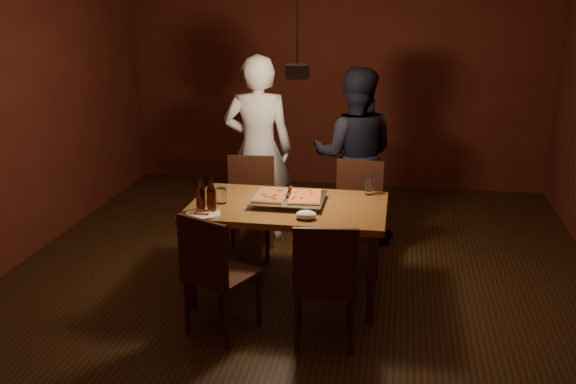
% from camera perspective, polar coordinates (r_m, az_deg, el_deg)
% --- Properties ---
extents(room_shell, '(6.00, 6.00, 6.00)m').
position_cam_1_polar(room_shell, '(4.85, 0.79, 6.57)').
color(room_shell, '#371F0F').
rests_on(room_shell, ground).
extents(dining_table, '(1.50, 0.90, 0.75)m').
position_cam_1_polar(dining_table, '(4.94, 0.00, -1.92)').
color(dining_table, brown).
rests_on(dining_table, floor).
extents(chair_far_left, '(0.46, 0.46, 0.49)m').
position_cam_1_polar(chair_far_left, '(5.79, -3.39, -0.45)').
color(chair_far_left, '#38190F').
rests_on(chair_far_left, floor).
extents(chair_far_right, '(0.47, 0.47, 0.49)m').
position_cam_1_polar(chair_far_right, '(5.66, 6.15, -0.94)').
color(chair_far_right, '#38190F').
rests_on(chair_far_right, floor).
extents(chair_near_left, '(0.56, 0.56, 0.49)m').
position_cam_1_polar(chair_near_left, '(4.42, -6.62, -6.41)').
color(chair_near_left, '#38190F').
rests_on(chair_near_left, floor).
extents(chair_near_right, '(0.46, 0.46, 0.49)m').
position_cam_1_polar(chair_near_right, '(4.27, 3.33, -7.23)').
color(chair_near_right, '#38190F').
rests_on(chair_near_right, floor).
extents(pizza_tray, '(0.57, 0.47, 0.05)m').
position_cam_1_polar(pizza_tray, '(4.94, 0.04, -0.72)').
color(pizza_tray, silver).
rests_on(pizza_tray, dining_table).
extents(pizza_meat, '(0.24, 0.38, 0.02)m').
position_cam_1_polar(pizza_meat, '(4.96, -1.50, -0.27)').
color(pizza_meat, maroon).
rests_on(pizza_meat, pizza_tray).
extents(pizza_cheese, '(0.27, 0.40, 0.02)m').
position_cam_1_polar(pizza_cheese, '(4.92, 1.52, -0.40)').
color(pizza_cheese, gold).
rests_on(pizza_cheese, pizza_tray).
extents(spatula, '(0.10, 0.24, 0.04)m').
position_cam_1_polar(spatula, '(4.96, -0.01, -0.19)').
color(spatula, silver).
rests_on(spatula, pizza_tray).
extents(beer_bottle_a, '(0.07, 0.07, 0.27)m').
position_cam_1_polar(beer_bottle_a, '(4.78, -7.77, -0.16)').
color(beer_bottle_a, black).
rests_on(beer_bottle_a, dining_table).
extents(beer_bottle_b, '(0.07, 0.07, 0.26)m').
position_cam_1_polar(beer_bottle_b, '(4.73, -6.84, -0.32)').
color(beer_bottle_b, black).
rests_on(beer_bottle_b, dining_table).
extents(water_glass_left, '(0.08, 0.08, 0.12)m').
position_cam_1_polar(water_glass_left, '(4.96, -5.94, -0.33)').
color(water_glass_left, silver).
rests_on(water_glass_left, dining_table).
extents(water_glass_right, '(0.07, 0.07, 0.14)m').
position_cam_1_polar(water_glass_right, '(5.18, 7.25, 0.55)').
color(water_glass_right, silver).
rests_on(water_glass_right, dining_table).
extents(plate_slice, '(0.25, 0.25, 0.03)m').
position_cam_1_polar(plate_slice, '(4.73, -7.55, -1.93)').
color(plate_slice, white).
rests_on(plate_slice, dining_table).
extents(napkin, '(0.15, 0.12, 0.06)m').
position_cam_1_polar(napkin, '(4.60, 1.63, -2.04)').
color(napkin, white).
rests_on(napkin, dining_table).
extents(diner_white, '(0.69, 0.50, 1.77)m').
position_cam_1_polar(diner_white, '(6.07, -2.67, 3.83)').
color(diner_white, silver).
rests_on(diner_white, floor).
extents(diner_dark, '(0.82, 0.65, 1.66)m').
position_cam_1_polar(diner_dark, '(6.09, 5.89, 3.26)').
color(diner_dark, black).
rests_on(diner_dark, floor).
extents(pendant_lamp, '(0.18, 0.18, 1.10)m').
position_cam_1_polar(pendant_lamp, '(4.80, 0.81, 10.80)').
color(pendant_lamp, black).
rests_on(pendant_lamp, ceiling).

